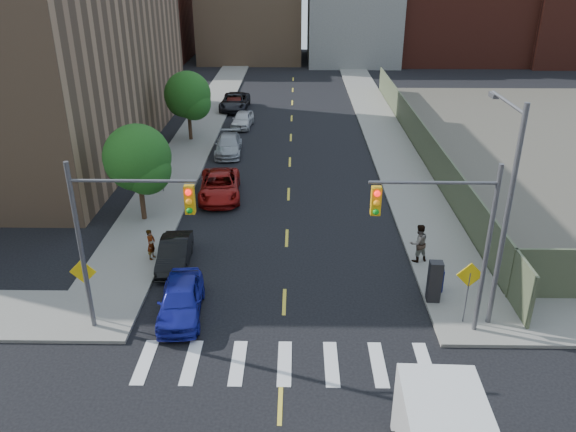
{
  "coord_description": "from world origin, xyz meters",
  "views": [
    {
      "loc": [
        0.49,
        -12.23,
        13.44
      ],
      "look_at": [
        0.09,
        12.44,
        2.0
      ],
      "focal_mm": 35.0,
      "sensor_mm": 36.0,
      "label": 1
    }
  ],
  "objects_px": {
    "parked_car_red": "(220,186)",
    "parked_car_white": "(243,119)",
    "pedestrian_west": "(151,244)",
    "payphone": "(434,281)",
    "mailbox": "(437,277)",
    "parked_car_black": "(175,253)",
    "parked_car_grey": "(235,102)",
    "parked_car_blue": "(181,300)",
    "parked_car_maroon": "(234,104)",
    "parked_car_silver": "(228,145)",
    "pedestrian_east": "(419,243)"
  },
  "relations": [
    {
      "from": "parked_car_black",
      "to": "parked_car_maroon",
      "type": "distance_m",
      "value": 29.58
    },
    {
      "from": "parked_car_red",
      "to": "parked_car_white",
      "type": "xyz_separation_m",
      "value": [
        0.0,
        15.6,
        -0.06
      ]
    },
    {
      "from": "parked_car_blue",
      "to": "parked_car_black",
      "type": "distance_m",
      "value": 4.21
    },
    {
      "from": "parked_car_blue",
      "to": "payphone",
      "type": "bearing_deg",
      "value": 0.81
    },
    {
      "from": "pedestrian_east",
      "to": "parked_car_grey",
      "type": "bearing_deg",
      "value": -87.69
    },
    {
      "from": "parked_car_maroon",
      "to": "parked_car_white",
      "type": "bearing_deg",
      "value": -78.59
    },
    {
      "from": "payphone",
      "to": "parked_car_red",
      "type": "bearing_deg",
      "value": 134.88
    },
    {
      "from": "parked_car_grey",
      "to": "parked_car_red",
      "type": "bearing_deg",
      "value": -85.15
    },
    {
      "from": "parked_car_black",
      "to": "parked_car_red",
      "type": "height_order",
      "value": "parked_car_red"
    },
    {
      "from": "parked_car_silver",
      "to": "parked_car_red",
      "type": "bearing_deg",
      "value": -89.94
    },
    {
      "from": "parked_car_white",
      "to": "parked_car_grey",
      "type": "distance_m",
      "value": 6.19
    },
    {
      "from": "parked_car_maroon",
      "to": "parked_car_blue",
      "type": "bearing_deg",
      "value": -89.56
    },
    {
      "from": "parked_car_grey",
      "to": "payphone",
      "type": "height_order",
      "value": "payphone"
    },
    {
      "from": "parked_car_white",
      "to": "pedestrian_east",
      "type": "bearing_deg",
      "value": -60.74
    },
    {
      "from": "parked_car_white",
      "to": "mailbox",
      "type": "distance_m",
      "value": 28.42
    },
    {
      "from": "parked_car_black",
      "to": "parked_car_silver",
      "type": "bearing_deg",
      "value": 84.24
    },
    {
      "from": "pedestrian_west",
      "to": "payphone",
      "type": "bearing_deg",
      "value": -89.92
    },
    {
      "from": "parked_car_red",
      "to": "parked_car_grey",
      "type": "height_order",
      "value": "parked_car_grey"
    },
    {
      "from": "parked_car_silver",
      "to": "parked_car_white",
      "type": "height_order",
      "value": "parked_car_silver"
    },
    {
      "from": "parked_car_white",
      "to": "payphone",
      "type": "height_order",
      "value": "payphone"
    },
    {
      "from": "parked_car_silver",
      "to": "parked_car_blue",
      "type": "bearing_deg",
      "value": -91.61
    },
    {
      "from": "parked_car_red",
      "to": "pedestrian_west",
      "type": "height_order",
      "value": "pedestrian_west"
    },
    {
      "from": "parked_car_blue",
      "to": "parked_car_silver",
      "type": "bearing_deg",
      "value": 86.44
    },
    {
      "from": "parked_car_red",
      "to": "parked_car_white",
      "type": "bearing_deg",
      "value": 84.68
    },
    {
      "from": "parked_car_silver",
      "to": "parked_car_white",
      "type": "bearing_deg",
      "value": 84.14
    },
    {
      "from": "parked_car_white",
      "to": "mailbox",
      "type": "relative_size",
      "value": 2.97
    },
    {
      "from": "mailbox",
      "to": "parked_car_white",
      "type": "bearing_deg",
      "value": 112.45
    },
    {
      "from": "parked_car_red",
      "to": "parked_car_maroon",
      "type": "distance_m",
      "value": 21.19
    },
    {
      "from": "parked_car_white",
      "to": "pedestrian_west",
      "type": "height_order",
      "value": "pedestrian_west"
    },
    {
      "from": "parked_car_red",
      "to": "parked_car_grey",
      "type": "bearing_deg",
      "value": 88.11
    },
    {
      "from": "parked_car_maroon",
      "to": "pedestrian_east",
      "type": "bearing_deg",
      "value": -69.78
    },
    {
      "from": "parked_car_blue",
      "to": "pedestrian_east",
      "type": "distance_m",
      "value": 11.4
    },
    {
      "from": "parked_car_white",
      "to": "parked_car_blue",
      "type": "bearing_deg",
      "value": -84.66
    },
    {
      "from": "parked_car_blue",
      "to": "parked_car_white",
      "type": "xyz_separation_m",
      "value": [
        0.0,
        28.1,
        -0.05
      ]
    },
    {
      "from": "parked_car_grey",
      "to": "pedestrian_east",
      "type": "xyz_separation_m",
      "value": [
        11.8,
        -29.72,
        0.33
      ]
    },
    {
      "from": "parked_car_blue",
      "to": "mailbox",
      "type": "height_order",
      "value": "mailbox"
    },
    {
      "from": "pedestrian_east",
      "to": "payphone",
      "type": "bearing_deg",
      "value": 70.66
    },
    {
      "from": "parked_car_blue",
      "to": "payphone",
      "type": "height_order",
      "value": "payphone"
    },
    {
      "from": "parked_car_black",
      "to": "pedestrian_west",
      "type": "height_order",
      "value": "pedestrian_west"
    },
    {
      "from": "parked_car_black",
      "to": "pedestrian_east",
      "type": "relative_size",
      "value": 2.05
    },
    {
      "from": "mailbox",
      "to": "parked_car_silver",
      "type": "bearing_deg",
      "value": 120.66
    },
    {
      "from": "pedestrian_west",
      "to": "parked_car_white",
      "type": "bearing_deg",
      "value": 9.75
    },
    {
      "from": "mailbox",
      "to": "parked_car_black",
      "type": "bearing_deg",
      "value": 169.33
    },
    {
      "from": "parked_car_blue",
      "to": "mailbox",
      "type": "distance_m",
      "value": 10.95
    },
    {
      "from": "parked_car_black",
      "to": "payphone",
      "type": "relative_size",
      "value": 2.1
    },
    {
      "from": "payphone",
      "to": "pedestrian_west",
      "type": "bearing_deg",
      "value": 167.33
    },
    {
      "from": "parked_car_red",
      "to": "parked_car_maroon",
      "type": "height_order",
      "value": "parked_car_red"
    },
    {
      "from": "mailbox",
      "to": "parked_car_blue",
      "type": "bearing_deg",
      "value": -170.37
    },
    {
      "from": "parked_car_silver",
      "to": "pedestrian_east",
      "type": "distance_m",
      "value": 19.66
    },
    {
      "from": "parked_car_white",
      "to": "parked_car_red",
      "type": "bearing_deg",
      "value": -84.66
    }
  ]
}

